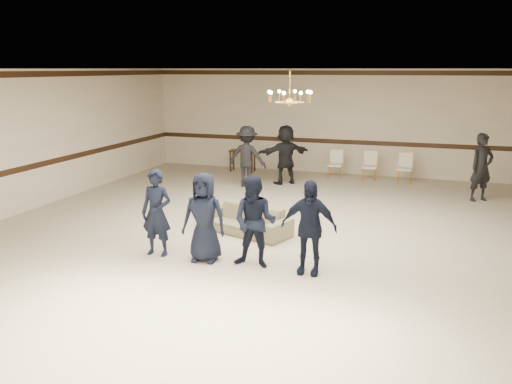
% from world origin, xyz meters
% --- Properties ---
extents(room, '(12.01, 14.01, 3.21)m').
position_xyz_m(room, '(0.00, 0.00, 1.60)').
color(room, beige).
rests_on(room, ground).
extents(chair_rail, '(12.00, 0.02, 0.14)m').
position_xyz_m(chair_rail, '(0.00, 6.99, 1.00)').
color(chair_rail, black).
rests_on(chair_rail, wall_back).
extents(crown_molding, '(12.00, 0.02, 0.14)m').
position_xyz_m(crown_molding, '(0.00, 6.99, 3.08)').
color(crown_molding, black).
rests_on(crown_molding, wall_back).
extents(chandelier, '(0.94, 0.94, 0.89)m').
position_xyz_m(chandelier, '(0.00, 1.00, 2.88)').
color(chandelier, gold).
rests_on(chandelier, ceiling).
extents(boy_a, '(0.56, 0.37, 1.53)m').
position_xyz_m(boy_a, '(-1.72, -1.41, 0.76)').
color(boy_a, black).
rests_on(boy_a, floor).
extents(boy_b, '(0.79, 0.55, 1.53)m').
position_xyz_m(boy_b, '(-0.82, -1.41, 0.76)').
color(boy_b, black).
rests_on(boy_b, floor).
extents(boy_c, '(0.75, 0.59, 1.53)m').
position_xyz_m(boy_c, '(0.08, -1.41, 0.76)').
color(boy_c, black).
rests_on(boy_c, floor).
extents(boy_d, '(0.90, 0.39, 1.53)m').
position_xyz_m(boy_d, '(0.98, -1.41, 0.76)').
color(boy_d, black).
rests_on(boy_d, floor).
extents(settee, '(1.99, 1.29, 0.54)m').
position_xyz_m(settee, '(-0.67, 0.26, 0.27)').
color(settee, '#7A7351').
rests_on(settee, floor).
extents(adult_left, '(1.10, 0.65, 1.68)m').
position_xyz_m(adult_left, '(-2.06, 4.31, 0.84)').
color(adult_left, black).
rests_on(adult_left, floor).
extents(adult_mid, '(1.50, 1.39, 1.68)m').
position_xyz_m(adult_mid, '(-1.16, 5.01, 0.84)').
color(adult_mid, black).
rests_on(adult_mid, floor).
extents(adult_right, '(0.73, 0.68, 1.68)m').
position_xyz_m(adult_right, '(3.94, 4.61, 0.84)').
color(adult_right, black).
rests_on(adult_right, floor).
extents(banquet_chair_left, '(0.44, 0.44, 0.85)m').
position_xyz_m(banquet_chair_left, '(0.07, 6.15, 0.43)').
color(banquet_chair_left, beige).
rests_on(banquet_chair_left, floor).
extents(banquet_chair_mid, '(0.43, 0.43, 0.85)m').
position_xyz_m(banquet_chair_mid, '(1.07, 6.15, 0.43)').
color(banquet_chair_mid, beige).
rests_on(banquet_chair_mid, floor).
extents(banquet_chair_right, '(0.44, 0.44, 0.85)m').
position_xyz_m(banquet_chair_right, '(2.07, 6.15, 0.43)').
color(banquet_chair_right, beige).
rests_on(banquet_chair_right, floor).
extents(console_table, '(0.83, 0.38, 0.68)m').
position_xyz_m(console_table, '(-2.93, 6.35, 0.34)').
color(console_table, '#321C10').
rests_on(console_table, floor).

